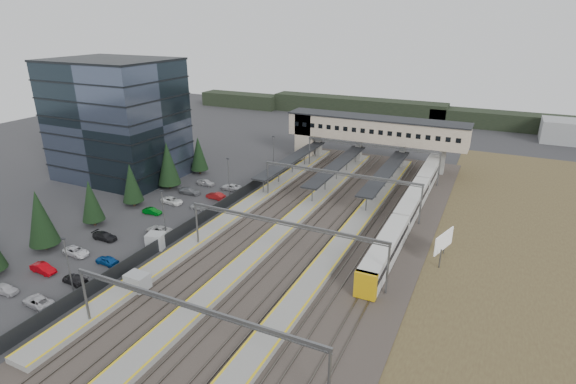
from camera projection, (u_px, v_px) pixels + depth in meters
The scene contains 16 objects.
ground at pixel (239, 229), 72.46m from camera, with size 220.00×220.00×0.00m, color #2B2B2D.
office_building at pixel (117, 120), 92.58m from camera, with size 24.30×18.30×24.30m.
conifer_row at pixel (115, 188), 76.28m from camera, with size 4.42×49.82×9.50m.
car_park at pixel (145, 225), 72.23m from camera, with size 10.48×44.66×1.29m.
lampposts at pixel (200, 193), 75.15m from camera, with size 0.50×53.25×8.07m.
fence at pixel (221, 205), 78.91m from camera, with size 0.08×90.00×2.00m.
relay_cabin_near at pixel (138, 282), 55.71m from camera, with size 2.80×2.08×2.30m.
relay_cabin_far at pixel (156, 241), 66.07m from camera, with size 3.00×2.72×2.31m.
rail_corridor at pixel (304, 226), 72.81m from camera, with size 34.00×90.00×0.92m.
canopies at pixel (337, 165), 90.93m from camera, with size 23.10×30.00×3.28m.
footbridge at pixel (363, 130), 101.81m from camera, with size 40.40×6.40×11.20m.
gantries at pixel (315, 200), 67.99m from camera, with size 28.40×62.28×7.17m.
train at pixel (412, 204), 77.04m from camera, with size 2.73×57.12×3.44m.
billboard at pixel (444, 242), 61.87m from camera, with size 1.73×5.14×4.41m.
scrub_east at pixel (554, 278), 58.59m from camera, with size 34.00×120.00×0.06m.
treeline_far at pixel (459, 117), 139.44m from camera, with size 170.00×19.00×7.00m.
Camera 1 is at (35.37, -55.55, 31.80)m, focal length 28.00 mm.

